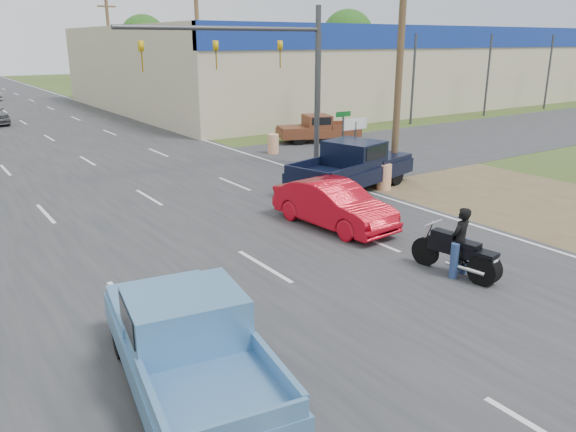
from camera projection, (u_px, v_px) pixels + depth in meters
main_road at (23, 123)px, 39.56m from camera, size 15.00×180.00×0.02m
cross_road at (130, 187)px, 22.25m from camera, size 120.00×10.00×0.02m
dirt_verge at (475, 189)px, 21.90m from camera, size 8.00×18.00×0.01m
big_box_store at (365, 64)px, 55.79m from camera, size 50.00×28.10×6.60m
utility_pole_1 at (401, 47)px, 21.86m from camera, size 2.00×0.28×10.00m
utility_pole_2 at (198, 44)px, 36.02m from camera, size 2.00×0.28×10.00m
utility_pole_3 at (110, 43)px, 50.18m from camera, size 2.00×0.28×10.00m
tree_3 at (348, 36)px, 91.00m from camera, size 8.40×8.40×10.40m
tree_5 at (144, 38)px, 97.27m from camera, size 7.98×7.98×9.88m
barrel_0 at (384, 177)px, 21.70m from camera, size 0.56×0.56×1.00m
barrel_1 at (273, 144)px, 28.61m from camera, size 0.56×0.56×1.00m
lane_sign at (355, 134)px, 22.96m from camera, size 1.20×0.08×2.52m
street_name_sign at (343, 135)px, 24.56m from camera, size 0.80×0.08×2.61m
signal_mast at (266, 59)px, 23.17m from camera, size 9.12×0.40×7.00m
red_convertible at (334, 205)px, 17.27m from camera, size 1.86×4.40×1.41m
motorcycle at (461, 256)px, 13.64m from camera, size 0.83×2.40×1.22m
rider at (460, 244)px, 13.60m from camera, size 0.66×0.48×1.65m
blue_pickup at (186, 339)px, 9.23m from camera, size 2.76×5.36×1.70m
navy_pickup at (354, 165)px, 21.72m from camera, size 6.03×3.52×1.88m
brown_pickup at (317, 128)px, 31.86m from camera, size 4.94×3.17×1.53m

